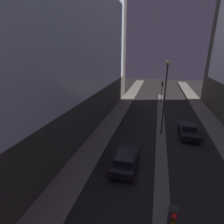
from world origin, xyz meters
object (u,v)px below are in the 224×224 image
car_right_lane (188,130)px  traffic_light_mid (162,87)px  car_left_lane (125,160)px  street_lamp (166,83)px

car_right_lane → traffic_light_mid: bearing=102.8°
car_left_lane → car_right_lane: bearing=51.7°
car_right_lane → car_left_lane: bearing=-128.3°
traffic_light_mid → car_right_lane: size_ratio=0.98×
traffic_light_mid → street_lamp: bearing=-90.0°
street_lamp → car_right_lane: (3.07, 0.30, -5.56)m
street_lamp → car_right_lane: bearing=5.5°
car_left_lane → car_right_lane: (6.14, 7.76, 0.04)m
street_lamp → traffic_light_mid: bearing=90.0°
street_lamp → car_left_lane: street_lamp is taller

